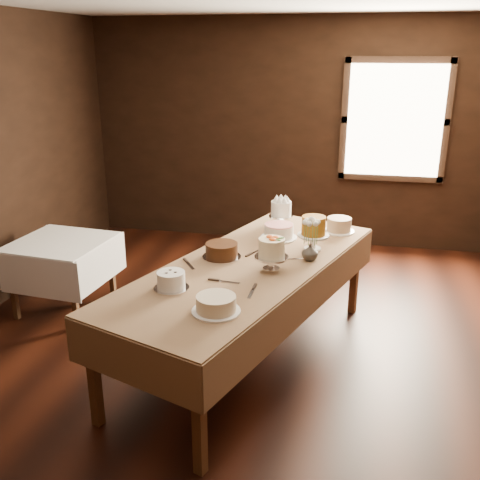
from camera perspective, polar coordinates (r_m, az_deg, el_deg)
name	(u,v)px	position (r m, az deg, el deg)	size (l,w,h in m)	color
floor	(235,355)	(4.67, -0.52, -11.89)	(5.00, 6.00, 0.01)	black
wall_back	(286,134)	(7.02, 4.82, 10.95)	(5.00, 0.02, 2.80)	black
window	(395,121)	(6.90, 15.81, 11.83)	(1.10, 0.05, 1.30)	#FFEABF
display_table	(248,271)	(4.28, 0.82, -3.30)	(1.91, 2.89, 0.84)	#452813
side_table	(61,249)	(5.45, -18.14, -0.90)	(0.91, 0.91, 0.70)	#452813
cake_meringue	(281,214)	(5.17, 4.29, 2.72)	(0.27, 0.27, 0.24)	silver
cake_speckled	(339,225)	(5.06, 10.27, 1.52)	(0.28, 0.28, 0.13)	white
cake_lattice	(279,232)	(4.82, 4.06, 0.83)	(0.36, 0.36, 0.12)	white
cake_caramel	(313,235)	(4.55, 7.63, 0.50)	(0.26, 0.26, 0.30)	white
cake_chocolate	(222,251)	(4.36, -1.92, -1.14)	(0.34, 0.34, 0.12)	silver
cake_flowers	(271,256)	(4.11, 3.29, -1.67)	(0.27, 0.27, 0.26)	silver
cake_swirl	(171,281)	(3.83, -7.18, -4.26)	(0.25, 0.25, 0.13)	silver
cake_cream	(216,305)	(3.49, -2.51, -6.73)	(0.31, 0.31, 0.11)	white
cake_server_a	(230,282)	(3.93, -1.07, -4.40)	(0.24, 0.03, 0.01)	silver
cake_server_b	(251,294)	(3.74, 1.13, -5.63)	(0.24, 0.03, 0.01)	silver
cake_server_c	(257,251)	(4.52, 1.83, -1.14)	(0.24, 0.03, 0.01)	silver
cake_server_d	(298,259)	(4.37, 6.03, -1.95)	(0.24, 0.03, 0.01)	silver
cake_server_e	(191,266)	(4.22, -5.16, -2.72)	(0.24, 0.03, 0.01)	silver
flower_vase	(310,252)	(4.34, 7.29, -1.27)	(0.13, 0.13, 0.14)	#2D2823
flower_bouquet	(311,230)	(4.28, 7.40, 1.08)	(0.14, 0.14, 0.20)	white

